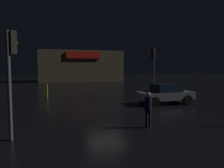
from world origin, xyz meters
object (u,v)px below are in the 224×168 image
at_px(store_building, 80,66).
at_px(car_near, 165,94).
at_px(traffic_signal_main, 153,61).
at_px(pedestrian, 148,107).
at_px(traffic_signal_opposite, 11,64).

relative_size(store_building, car_near, 3.69).
distance_m(traffic_signal_main, pedestrian, 11.44).
xyz_separation_m(traffic_signal_main, pedestrian, (-5.57, -9.70, -2.40)).
relative_size(traffic_signal_main, car_near, 1.10).
bearing_deg(traffic_signal_opposite, store_building, 75.43).
bearing_deg(traffic_signal_main, car_near, -106.49).
bearing_deg(car_near, store_building, 93.08).
height_order(traffic_signal_opposite, car_near, traffic_signal_opposite).
distance_m(traffic_signal_opposite, car_near, 11.67).
height_order(traffic_signal_main, traffic_signal_opposite, traffic_signal_main).
relative_size(store_building, traffic_signal_opposite, 3.66).
xyz_separation_m(traffic_signal_main, car_near, (-1.24, -4.20, -2.58)).
height_order(traffic_signal_main, pedestrian, traffic_signal_main).
bearing_deg(pedestrian, traffic_signal_main, 60.14).
relative_size(traffic_signal_opposite, pedestrian, 2.52).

